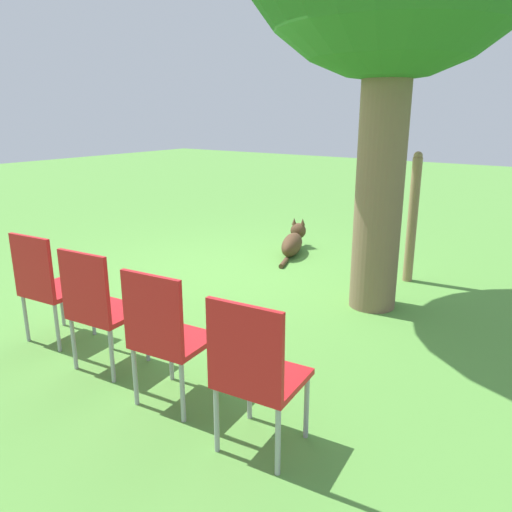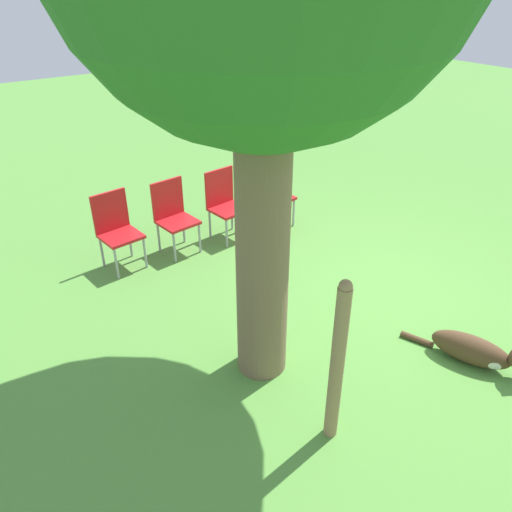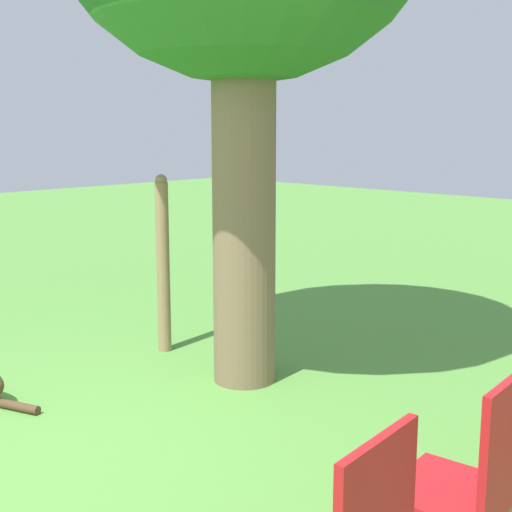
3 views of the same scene
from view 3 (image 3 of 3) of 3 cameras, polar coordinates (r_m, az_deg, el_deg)
name	(u,v)px [view 3 (image 3 of 3)]	position (r m, az deg, el deg)	size (l,w,h in m)	color
ground_plane	(70,453)	(4.27, -14.66, -14.99)	(30.00, 30.00, 0.00)	#56933D
fence_post	(163,264)	(5.73, -7.44, -0.60)	(0.10, 0.10, 1.43)	#937551
red_chair_1	(475,476)	(2.91, 17.12, -16.46)	(0.46, 0.48, 0.92)	red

